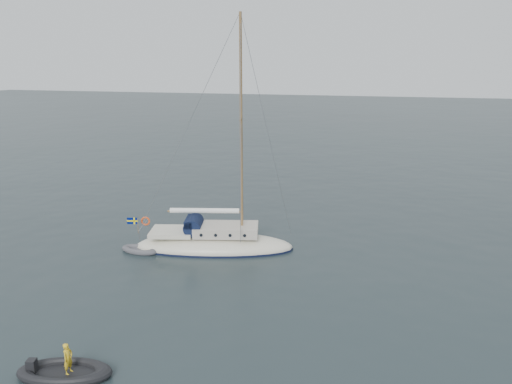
# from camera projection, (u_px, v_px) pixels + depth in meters

# --- Properties ---
(ground) EXTENTS (300.00, 300.00, 0.00)m
(ground) POSITION_uv_depth(u_px,v_px,m) (262.00, 262.00, 29.14)
(ground) COLOR black
(ground) RESTS_ON ground
(sailboat) EXTENTS (10.33, 3.09, 14.71)m
(sailboat) POSITION_uv_depth(u_px,v_px,m) (214.00, 232.00, 30.91)
(sailboat) COLOR beige
(sailboat) RESTS_ON ground
(dinghy) EXTENTS (2.46, 1.11, 0.35)m
(dinghy) POSITION_uv_depth(u_px,v_px,m) (140.00, 250.00, 30.64)
(dinghy) COLOR #55545A
(dinghy) RESTS_ON ground
(rib) EXTENTS (3.58, 1.63, 1.40)m
(rib) POSITION_uv_depth(u_px,v_px,m) (64.00, 372.00, 18.49)
(rib) COLOR black
(rib) RESTS_ON ground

